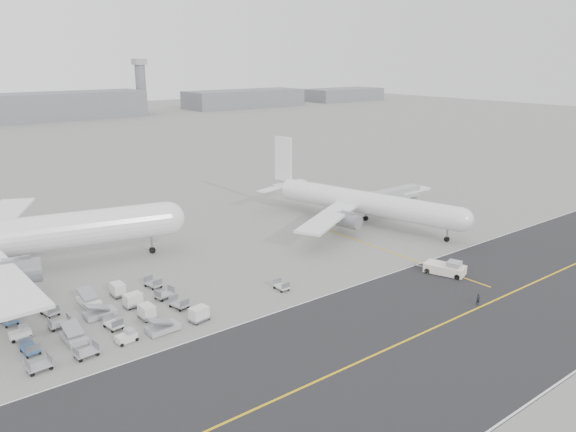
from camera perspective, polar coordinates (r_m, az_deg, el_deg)
ground at (r=77.35m, az=-2.21°, el=-9.20°), size 700.00×700.00×0.00m
taxiway at (r=68.50m, az=10.43°, el=-12.99°), size 220.00×59.00×0.03m
horizon_buildings at (r=326.41m, az=-25.57°, el=8.66°), size 520.00×28.00×28.00m
control_tower at (r=351.76m, az=-14.72°, el=12.76°), size 7.00×7.00×31.25m
airliner_b at (r=113.73m, az=7.38°, el=1.45°), size 44.50×45.53×15.99m
pushback_tug at (r=91.25m, az=15.75°, el=-5.14°), size 4.82×8.09×2.30m
jet_bridge at (r=123.61m, az=10.91°, el=2.09°), size 14.56×2.93×5.50m
gse_cluster at (r=76.79m, az=-18.07°, el=-10.23°), size 28.81×23.85×1.98m
stray_dolly at (r=82.57m, az=-0.67°, el=-7.49°), size 1.52×2.39×1.44m
ground_crew_a at (r=81.69m, az=18.76°, el=-8.04°), size 0.69×0.55×1.64m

